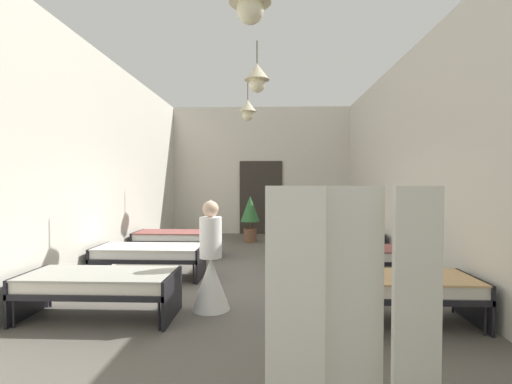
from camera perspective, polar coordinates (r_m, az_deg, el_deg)
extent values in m
cube|color=#59544C|center=(6.63, -0.51, -13.89)|extent=(6.40, 11.79, 0.10)
cube|color=beige|center=(12.09, 0.79, 3.37)|extent=(6.20, 0.20, 4.18)
cube|color=beige|center=(7.20, -25.19, 4.37)|extent=(0.20, 11.19, 4.18)
cube|color=beige|center=(6.94, 25.17, 4.48)|extent=(0.20, 11.19, 4.18)
cube|color=#2D2823|center=(11.98, 0.78, -0.87)|extent=(1.40, 0.06, 2.40)
sphere|color=beige|center=(4.17, -0.92, 26.60)|extent=(0.28, 0.28, 0.28)
cylinder|color=brown|center=(6.77, 0.16, 21.12)|extent=(0.02, 0.02, 0.39)
cone|color=beige|center=(6.67, 0.16, 18.33)|extent=(0.44, 0.44, 0.28)
sphere|color=beige|center=(6.61, 0.16, 16.51)|extent=(0.28, 0.28, 0.28)
cylinder|color=brown|center=(9.28, -1.30, 15.57)|extent=(0.02, 0.02, 0.44)
cone|color=beige|center=(9.20, -1.30, 13.35)|extent=(0.44, 0.44, 0.28)
sphere|color=beige|center=(9.16, -1.30, 12.00)|extent=(0.28, 0.28, 0.28)
cylinder|color=black|center=(5.35, -33.78, -15.57)|extent=(0.03, 0.03, 0.34)
cylinder|color=black|center=(5.92, -29.55, -13.82)|extent=(0.03, 0.03, 0.34)
cylinder|color=black|center=(4.59, -14.96, -18.24)|extent=(0.03, 0.03, 0.34)
cylinder|color=black|center=(5.25, -12.55, -15.66)|extent=(0.03, 0.03, 0.34)
cube|color=black|center=(5.16, -23.29, -13.70)|extent=(1.90, 0.84, 0.07)
cube|color=black|center=(5.63, -32.09, -13.43)|extent=(0.04, 0.84, 0.57)
cube|color=black|center=(4.87, -12.97, -15.62)|extent=(0.04, 0.84, 0.57)
cube|color=silver|center=(5.13, -23.31, -12.57)|extent=(1.82, 0.78, 0.14)
cube|color=#9E9E93|center=(5.11, -23.32, -11.68)|extent=(1.86, 0.82, 0.02)
cylinder|color=black|center=(4.46, 11.40, -18.84)|extent=(0.03, 0.03, 0.34)
cylinder|color=black|center=(5.13, 10.07, -16.05)|extent=(0.03, 0.03, 0.34)
cylinder|color=black|center=(5.03, 32.31, -16.68)|extent=(0.03, 0.03, 0.34)
cylinder|color=black|center=(5.63, 28.51, -14.62)|extent=(0.03, 0.03, 0.34)
cube|color=black|center=(4.93, 21.08, -14.39)|extent=(1.90, 0.84, 0.07)
cube|color=black|center=(4.75, 9.95, -16.04)|extent=(0.04, 0.84, 0.57)
cube|color=black|center=(5.32, 30.90, -14.31)|extent=(0.04, 0.84, 0.57)
cube|color=silver|center=(4.90, 21.09, -13.21)|extent=(1.82, 0.78, 0.14)
cube|color=tan|center=(4.88, 21.10, -12.28)|extent=(1.86, 0.82, 0.02)
cylinder|color=black|center=(6.92, -24.29, -11.51)|extent=(0.03, 0.03, 0.34)
cylinder|color=black|center=(7.56, -21.81, -10.37)|extent=(0.03, 0.03, 0.34)
cylinder|color=black|center=(6.36, -9.76, -12.57)|extent=(0.03, 0.03, 0.34)
cylinder|color=black|center=(7.04, -8.52, -11.15)|extent=(0.03, 0.03, 0.34)
cube|color=black|center=(6.87, -16.35, -9.77)|extent=(1.90, 0.84, 0.07)
cube|color=black|center=(7.24, -23.44, -9.97)|extent=(0.04, 0.84, 0.57)
cube|color=black|center=(6.66, -8.60, -10.87)|extent=(0.04, 0.84, 0.57)
cube|color=white|center=(6.85, -16.35, -8.91)|extent=(1.82, 0.78, 0.14)
cube|color=beige|center=(6.84, -16.36, -8.23)|extent=(1.86, 0.82, 0.02)
cylinder|color=black|center=(6.26, 8.57, -12.78)|extent=(0.03, 0.03, 0.34)
cylinder|color=black|center=(6.95, 7.90, -11.31)|extent=(0.03, 0.03, 0.34)
cylinder|color=black|center=(6.67, 23.93, -11.99)|extent=(0.03, 0.03, 0.34)
cylinder|color=black|center=(7.33, 21.82, -10.74)|extent=(0.03, 0.03, 0.34)
cube|color=black|center=(6.71, 15.76, -10.05)|extent=(1.90, 0.84, 0.07)
cube|color=black|center=(6.57, 7.69, -11.03)|extent=(0.04, 0.84, 0.57)
cube|color=black|center=(7.00, 23.30, -10.37)|extent=(0.04, 0.84, 0.57)
cube|color=white|center=(6.69, 15.76, -9.17)|extent=(1.82, 0.78, 0.14)
cube|color=#8C4C47|center=(6.67, 15.77, -8.48)|extent=(1.86, 0.82, 0.02)
cylinder|color=black|center=(8.63, -18.58, -8.84)|extent=(0.03, 0.03, 0.34)
cylinder|color=black|center=(9.29, -16.98, -8.07)|extent=(0.03, 0.03, 0.34)
cylinder|color=black|center=(8.18, -6.95, -9.34)|extent=(0.03, 0.03, 0.34)
cylinder|color=black|center=(8.88, -6.20, -8.46)|extent=(0.03, 0.03, 0.34)
cube|color=black|center=(8.67, -12.31, -7.36)|extent=(1.90, 0.84, 0.07)
cube|color=black|center=(8.96, -18.12, -7.68)|extent=(0.04, 0.84, 0.57)
cube|color=black|center=(8.50, -6.16, -8.12)|extent=(0.04, 0.84, 0.57)
cube|color=white|center=(8.65, -12.31, -6.68)|extent=(1.82, 0.78, 0.14)
cube|color=#8C4C47|center=(8.64, -12.31, -6.14)|extent=(1.86, 0.82, 0.02)
cylinder|color=black|center=(8.10, 7.07, -9.44)|extent=(0.03, 0.03, 0.34)
cylinder|color=black|center=(8.81, 6.68, -8.54)|extent=(0.03, 0.03, 0.34)
cylinder|color=black|center=(8.43, 19.10, -9.09)|extent=(0.03, 0.03, 0.34)
cylinder|color=black|center=(9.11, 17.77, -8.27)|extent=(0.03, 0.03, 0.34)
cube|color=black|center=(8.53, 12.75, -7.51)|extent=(1.90, 0.84, 0.07)
cube|color=black|center=(8.43, 6.46, -8.20)|extent=(0.04, 0.84, 0.57)
cube|color=black|center=(8.76, 18.79, -7.90)|extent=(0.04, 0.84, 0.57)
cube|color=white|center=(8.52, 12.76, -6.81)|extent=(1.82, 0.78, 0.14)
cube|color=beige|center=(8.51, 12.76, -6.27)|extent=(1.86, 0.82, 0.02)
cone|color=white|center=(5.10, -7.10, -14.05)|extent=(0.52, 0.52, 0.70)
cylinder|color=white|center=(4.97, -7.12, -7.09)|extent=(0.30, 0.30, 0.55)
sphere|color=beige|center=(4.92, -7.14, -2.66)|extent=(0.22, 0.22, 0.22)
cone|color=white|center=(4.92, -7.14, -1.76)|extent=(0.18, 0.18, 0.10)
cylinder|color=brown|center=(10.47, -0.93, -6.77)|extent=(0.37, 0.37, 0.39)
cylinder|color=brown|center=(10.43, -0.93, -5.18)|extent=(0.06, 0.06, 0.20)
cone|color=#2D6633|center=(10.39, -0.93, -2.65)|extent=(0.55, 0.55, 0.73)
cube|color=silver|center=(2.66, 6.14, -17.63)|extent=(0.42, 0.12, 1.70)
cube|color=silver|center=(2.78, 15.11, -16.85)|extent=(0.42, 0.07, 1.70)
cube|color=silver|center=(2.85, 24.03, -16.50)|extent=(0.40, 0.19, 1.70)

